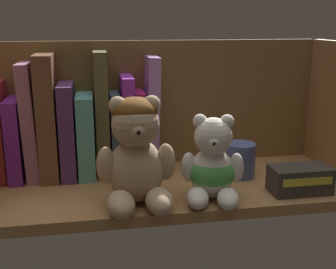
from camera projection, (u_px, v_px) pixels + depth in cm
name	position (u px, v px, depth cm)	size (l,w,h in cm)	color
shelf_board	(167.00, 189.00, 81.58)	(68.40, 25.60, 2.00)	#9E7042
shelf_back_panel	(156.00, 108.00, 90.96)	(70.80, 1.20, 28.08)	brown
book_0	(0.00, 130.00, 83.30)	(3.00, 12.08, 19.01)	maroon
book_1	(18.00, 137.00, 84.25)	(2.67, 13.67, 15.81)	#6E2292
book_2	(32.00, 120.00, 83.88)	(2.44, 13.02, 22.46)	#9C627E
book_3	(49.00, 115.00, 84.24)	(3.45, 14.62, 24.02)	brown
book_4	(68.00, 128.00, 85.56)	(2.87, 14.42, 18.42)	#553066
book_5	(86.00, 133.00, 86.43)	(3.26, 14.24, 16.17)	#5DB0A6
book_6	(102.00, 112.00, 85.92)	(2.55, 10.89, 24.36)	brown
book_7	(115.00, 132.00, 87.41)	(1.86, 9.43, 16.20)	#455D73
book_8	(127.00, 123.00, 87.38)	(2.25, 12.92, 19.58)	purple
book_9	(139.00, 130.00, 88.20)	(1.90, 9.61, 16.44)	#B51E67
book_10	(151.00, 114.00, 87.75)	(2.32, 9.54, 23.19)	#B37CCD
teddy_bear_larger	(136.00, 154.00, 70.84)	(13.24, 13.36, 18.28)	tan
teddy_bear_smaller	(212.00, 167.00, 73.47)	(11.25, 11.92, 14.88)	white
pillar_candle	(240.00, 160.00, 84.74)	(5.94, 5.94, 6.76)	#4C5B99
small_product_box	(300.00, 179.00, 77.12)	(10.70, 5.76, 4.80)	#38332D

